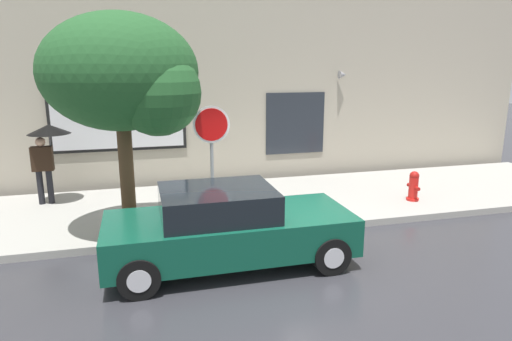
{
  "coord_description": "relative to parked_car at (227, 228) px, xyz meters",
  "views": [
    {
      "loc": [
        -2.14,
        -7.11,
        3.41
      ],
      "look_at": [
        0.24,
        1.8,
        1.2
      ],
      "focal_mm": 31.31,
      "sensor_mm": 36.0,
      "label": 1
    }
  ],
  "objects": [
    {
      "name": "sidewalk",
      "position": [
        0.76,
        3.03,
        -0.6
      ],
      "size": [
        20.0,
        4.0,
        0.15
      ],
      "primitive_type": "cube",
      "color": "#A3A099",
      "rests_on": "ground"
    },
    {
      "name": "building_facade",
      "position": [
        0.74,
        5.53,
        2.8
      ],
      "size": [
        20.0,
        0.67,
        7.0
      ],
      "color": "#B2A893",
      "rests_on": "ground"
    },
    {
      "name": "pedestrian_with_umbrella",
      "position": [
        -3.45,
        4.09,
        0.97
      ],
      "size": [
        0.96,
        0.96,
        1.9
      ],
      "color": "black",
      "rests_on": "sidewalk"
    },
    {
      "name": "street_tree",
      "position": [
        -1.51,
        1.57,
        2.49
      ],
      "size": [
        2.88,
        2.45,
        4.19
      ],
      "color": "#4C3823",
      "rests_on": "sidewalk"
    },
    {
      "name": "parked_car",
      "position": [
        0.0,
        0.0,
        0.0
      ],
      "size": [
        4.19,
        1.81,
        1.38
      ],
      "color": "#0F4C38",
      "rests_on": "ground"
    },
    {
      "name": "ground_plane",
      "position": [
        0.76,
        0.03,
        -0.68
      ],
      "size": [
        60.0,
        60.0,
        0.0
      ],
      "primitive_type": "plane",
      "color": "#333338"
    },
    {
      "name": "stop_sign",
      "position": [
        0.06,
        1.83,
        1.2
      ],
      "size": [
        0.76,
        0.1,
        2.45
      ],
      "color": "gray",
      "rests_on": "sidewalk"
    },
    {
      "name": "fire_hydrant",
      "position": [
        5.04,
        2.05,
        -0.17
      ],
      "size": [
        0.3,
        0.44,
        0.73
      ],
      "color": "red",
      "rests_on": "sidewalk"
    }
  ]
}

